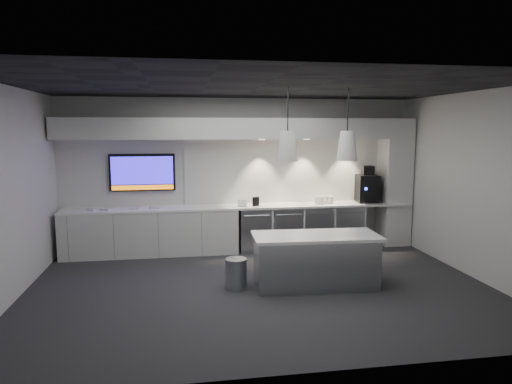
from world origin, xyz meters
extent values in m
plane|color=#29292B|center=(0.00, 0.00, 0.00)|extent=(7.00, 7.00, 0.00)
plane|color=black|center=(0.00, 0.00, 3.00)|extent=(7.00, 7.00, 0.00)
plane|color=silver|center=(0.00, 2.50, 1.50)|extent=(7.00, 0.00, 7.00)
plane|color=silver|center=(0.00, -2.50, 1.50)|extent=(7.00, 0.00, 7.00)
plane|color=silver|center=(-3.50, 0.00, 1.50)|extent=(0.00, 7.00, 7.00)
plane|color=silver|center=(3.50, 0.00, 1.50)|extent=(0.00, 7.00, 7.00)
cube|color=white|center=(0.00, 2.17, 0.88)|extent=(6.80, 0.65, 0.04)
cube|color=silver|center=(-1.75, 2.17, 0.43)|extent=(3.30, 0.63, 0.86)
cube|color=#93969B|center=(0.25, 2.17, 0.42)|extent=(0.60, 0.61, 0.85)
cube|color=#93969B|center=(0.88, 2.17, 0.42)|extent=(0.60, 0.61, 0.85)
cube|color=#93969B|center=(1.51, 2.17, 0.42)|extent=(0.60, 0.61, 0.85)
cube|color=#93969B|center=(2.14, 2.17, 0.42)|extent=(0.60, 0.61, 0.85)
cube|color=silver|center=(1.20, 2.48, 1.55)|extent=(4.60, 0.03, 1.30)
cube|color=silver|center=(0.00, 2.20, 2.40)|extent=(6.90, 0.60, 0.40)
cube|color=silver|center=(3.20, 2.20, 1.30)|extent=(0.55, 0.55, 2.60)
cube|color=black|center=(-1.90, 2.45, 1.56)|extent=(1.25, 0.06, 0.72)
cube|color=#2014BE|center=(-1.90, 2.42, 1.60)|extent=(1.17, 0.00, 0.54)
cube|color=orange|center=(-1.90, 2.42, 1.27)|extent=(1.17, 0.00, 0.09)
cube|color=#93969B|center=(0.84, -0.07, 0.38)|extent=(1.85, 0.81, 0.76)
cube|color=white|center=(0.84, -0.07, 0.79)|extent=(1.95, 0.91, 0.05)
cylinder|color=#93969B|center=(-0.37, 0.03, 0.23)|extent=(0.35, 0.35, 0.46)
cube|color=black|center=(2.61, 2.20, 1.18)|extent=(0.46, 0.51, 0.56)
cube|color=black|center=(2.61, 2.20, 1.56)|extent=(0.25, 0.25, 0.18)
cube|color=#93969B|center=(2.61, 1.95, 0.92)|extent=(0.33, 0.24, 0.03)
cube|color=black|center=(0.27, 2.09, 0.99)|extent=(0.14, 0.05, 0.18)
cube|color=white|center=(0.00, 2.06, 0.97)|extent=(0.18, 0.07, 0.14)
cube|color=#BBBBBB|center=(-2.82, 2.14, 0.91)|extent=(0.20, 0.20, 0.02)
cube|color=#BBBBBB|center=(-2.56, 2.11, 0.91)|extent=(0.20, 0.20, 0.02)
cube|color=#BBBBBB|center=(-2.05, 2.14, 0.91)|extent=(0.16, 0.16, 0.02)
cube|color=#BBBBBB|center=(-1.68, 2.13, 0.91)|extent=(0.19, 0.19, 0.02)
cone|color=silver|center=(0.39, -0.07, 2.15)|extent=(0.31, 0.31, 0.44)
cylinder|color=black|center=(0.39, -0.07, 2.72)|extent=(0.02, 0.02, 0.70)
cone|color=silver|center=(1.30, -0.07, 2.15)|extent=(0.31, 0.31, 0.44)
cylinder|color=black|center=(1.30, -0.07, 2.72)|extent=(0.02, 0.02, 0.70)
camera|label=1|loc=(-1.14, -6.59, 2.41)|focal=32.00mm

